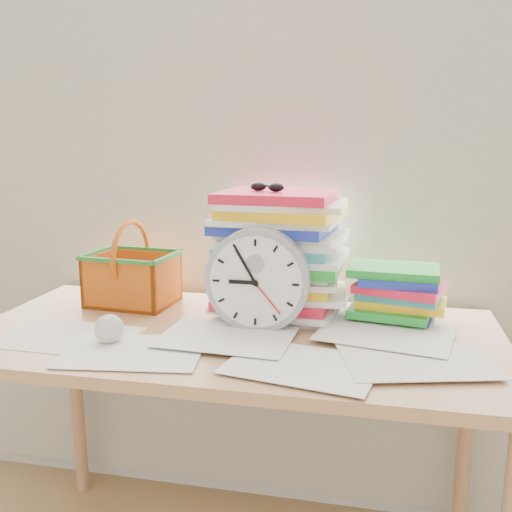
% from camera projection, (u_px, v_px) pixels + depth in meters
% --- Properties ---
extents(curtain, '(2.40, 0.01, 2.50)m').
position_uv_depth(curtain, '(263.00, 123.00, 1.76)').
color(curtain, beige).
rests_on(curtain, room_shell).
extents(desk, '(1.40, 0.70, 0.75)m').
position_uv_depth(desk, '(234.00, 358.00, 1.52)').
color(desk, '#B07D52').
rests_on(desk, ground).
extents(paper_stack, '(0.38, 0.32, 0.36)m').
position_uv_depth(paper_stack, '(280.00, 254.00, 1.63)').
color(paper_stack, white).
rests_on(paper_stack, desk).
extents(clock, '(0.28, 0.06, 0.28)m').
position_uv_depth(clock, '(258.00, 280.00, 1.50)').
color(clock, '#969AA5').
rests_on(clock, desk).
extents(sunglasses, '(0.14, 0.13, 0.03)m').
position_uv_depth(sunglasses, '(267.00, 187.00, 1.60)').
color(sunglasses, black).
rests_on(sunglasses, paper_stack).
extents(book_stack, '(0.29, 0.24, 0.16)m').
position_uv_depth(book_stack, '(395.00, 295.00, 1.58)').
color(book_stack, white).
rests_on(book_stack, desk).
extents(basket, '(0.27, 0.22, 0.26)m').
position_uv_depth(basket, '(132.00, 263.00, 1.74)').
color(basket, orange).
rests_on(basket, desk).
extents(crumpled_ball, '(0.07, 0.07, 0.07)m').
position_uv_depth(crumpled_ball, '(109.00, 329.00, 1.42)').
color(crumpled_ball, silver).
rests_on(crumpled_ball, desk).
extents(scattered_papers, '(1.26, 0.42, 0.02)m').
position_uv_depth(scattered_papers, '(233.00, 330.00, 1.51)').
color(scattered_papers, white).
rests_on(scattered_papers, desk).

